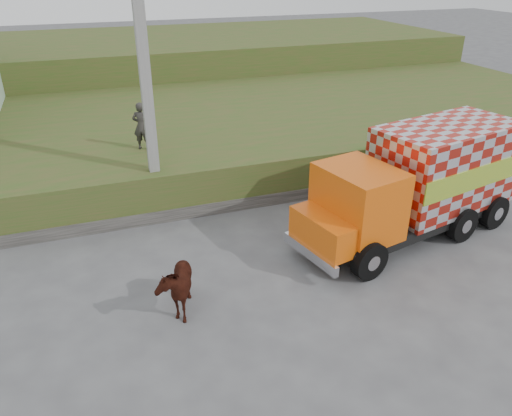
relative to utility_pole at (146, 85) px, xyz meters
name	(u,v)px	position (x,y,z in m)	size (l,w,h in m)	color
ground	(232,289)	(1.00, -4.60, -4.08)	(120.00, 120.00, 0.00)	#474749
embankment	(158,137)	(1.00, 5.40, -3.33)	(40.00, 12.00, 1.50)	#30511B
embankment_far	(122,65)	(1.00, 17.40, -2.58)	(40.00, 12.00, 3.00)	#30511B
retaining_strip	(127,219)	(-1.00, -0.40, -3.88)	(16.00, 0.50, 0.40)	#595651
utility_pole	(146,85)	(0.00, 0.00, 0.00)	(1.20, 0.30, 8.00)	gray
cargo_truck	(420,182)	(6.89, -3.68, -2.48)	(7.26, 3.64, 3.10)	black
cow	(175,284)	(-0.43, -4.90, -3.39)	(0.74, 1.62, 1.37)	#311C0C
pedestrian	(142,126)	(-0.01, 2.03, -1.78)	(0.58, 0.38, 1.59)	#302D2B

